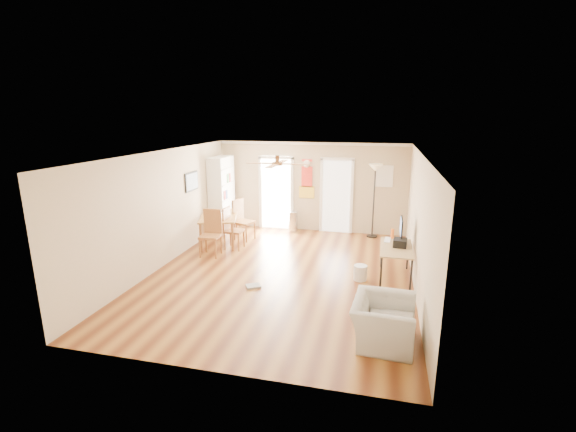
% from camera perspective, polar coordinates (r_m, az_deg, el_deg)
% --- Properties ---
extents(floor, '(7.00, 7.00, 0.00)m').
position_cam_1_polar(floor, '(8.74, -0.92, -8.28)').
color(floor, brown).
rests_on(floor, ground).
extents(ceiling, '(5.50, 7.00, 0.00)m').
position_cam_1_polar(ceiling, '(8.10, -1.00, 8.95)').
color(ceiling, silver).
rests_on(ceiling, floor).
extents(wall_back, '(5.50, 0.04, 2.60)m').
position_cam_1_polar(wall_back, '(11.67, 3.32, 4.15)').
color(wall_back, beige).
rests_on(wall_back, floor).
extents(wall_front, '(5.50, 0.04, 2.60)m').
position_cam_1_polar(wall_front, '(5.19, -10.74, -9.36)').
color(wall_front, beige).
rests_on(wall_front, floor).
extents(wall_left, '(0.04, 7.00, 2.60)m').
position_cam_1_polar(wall_left, '(9.38, -17.46, 0.97)').
color(wall_left, beige).
rests_on(wall_left, floor).
extents(wall_right, '(0.04, 7.00, 2.60)m').
position_cam_1_polar(wall_right, '(8.11, 18.21, -1.12)').
color(wall_right, beige).
rests_on(wall_right, floor).
extents(crown_molding, '(5.50, 7.00, 0.08)m').
position_cam_1_polar(crown_molding, '(8.11, -1.00, 8.66)').
color(crown_molding, white).
rests_on(crown_molding, wall_back).
extents(kitchen_doorway, '(0.90, 0.10, 2.10)m').
position_cam_1_polar(kitchen_doorway, '(11.93, -1.68, 3.17)').
color(kitchen_doorway, white).
rests_on(kitchen_doorway, wall_back).
extents(bathroom_doorway, '(0.80, 0.10, 2.10)m').
position_cam_1_polar(bathroom_doorway, '(11.60, 6.94, 2.75)').
color(bathroom_doorway, white).
rests_on(bathroom_doorway, wall_back).
extents(wall_decal, '(0.46, 0.03, 1.10)m').
position_cam_1_polar(wall_decal, '(11.63, 2.71, 5.37)').
color(wall_decal, red).
rests_on(wall_decal, wall_back).
extents(ac_grille, '(0.50, 0.04, 0.60)m').
position_cam_1_polar(ac_grille, '(11.40, 13.56, 5.57)').
color(ac_grille, white).
rests_on(ac_grille, wall_back).
extents(framed_poster, '(0.04, 0.66, 0.48)m').
position_cam_1_polar(framed_poster, '(10.49, -13.63, 4.83)').
color(framed_poster, black).
rests_on(framed_poster, wall_left).
extents(ceiling_fan, '(1.24, 1.24, 0.20)m').
position_cam_1_polar(ceiling_fan, '(7.83, -1.54, 7.50)').
color(ceiling_fan, '#593819').
rests_on(ceiling_fan, ceiling).
extents(bookshelf, '(0.66, 1.06, 2.19)m').
position_cam_1_polar(bookshelf, '(11.75, -9.48, 3.04)').
color(bookshelf, silver).
rests_on(bookshelf, floor).
extents(dining_table, '(1.32, 1.73, 0.76)m').
position_cam_1_polar(dining_table, '(10.83, -9.72, -1.84)').
color(dining_table, '#A77736').
rests_on(dining_table, floor).
extents(dining_chair_right_a, '(0.57, 0.57, 1.11)m').
position_cam_1_polar(dining_chair_right_a, '(10.97, -6.25, -0.57)').
color(dining_chair_right_a, '#A36A34').
rests_on(dining_chair_right_a, floor).
extents(dining_chair_right_b, '(0.45, 0.45, 1.06)m').
position_cam_1_polar(dining_chair_right_b, '(10.26, -7.72, -1.80)').
color(dining_chair_right_b, '#9A6431').
rests_on(dining_chair_right_b, floor).
extents(dining_chair_near, '(0.48, 0.48, 1.12)m').
position_cam_1_polar(dining_chair_near, '(9.83, -11.08, -2.50)').
color(dining_chair_near, '#A26634').
rests_on(dining_chair_near, floor).
extents(trash_can, '(0.35, 0.35, 0.60)m').
position_cam_1_polar(trash_can, '(11.74, 0.71, -0.78)').
color(trash_can, silver).
rests_on(trash_can, floor).
extents(torchiere_lamp, '(0.48, 0.48, 2.06)m').
position_cam_1_polar(torchiere_lamp, '(11.28, 12.18, 2.09)').
color(torchiere_lamp, black).
rests_on(torchiere_lamp, floor).
extents(computer_desk, '(0.65, 1.29, 0.69)m').
position_cam_1_polar(computer_desk, '(8.68, 15.10, -6.50)').
color(computer_desk, tan).
rests_on(computer_desk, floor).
extents(imac, '(0.17, 0.58, 0.54)m').
position_cam_1_polar(imac, '(8.84, 15.91, -1.98)').
color(imac, black).
rests_on(imac, computer_desk).
extents(keyboard, '(0.16, 0.40, 0.01)m').
position_cam_1_polar(keyboard, '(8.99, 14.06, -3.32)').
color(keyboard, silver).
rests_on(keyboard, computer_desk).
extents(printer, '(0.30, 0.34, 0.16)m').
position_cam_1_polar(printer, '(8.61, 15.76, -3.71)').
color(printer, black).
rests_on(printer, computer_desk).
extents(orange_bottle, '(0.09, 0.09, 0.21)m').
position_cam_1_polar(orange_bottle, '(9.12, 14.72, -2.46)').
color(orange_bottle, orange).
rests_on(orange_bottle, computer_desk).
extents(wastebasket_a, '(0.32, 0.32, 0.32)m').
position_cam_1_polar(wastebasket_a, '(8.52, 10.32, -7.99)').
color(wastebasket_a, silver).
rests_on(wastebasket_a, floor).
extents(floor_cloth, '(0.35, 0.33, 0.04)m').
position_cam_1_polar(floor_cloth, '(8.14, -5.00, -9.97)').
color(floor_cloth, gray).
rests_on(floor_cloth, floor).
extents(armchair, '(0.98, 1.10, 0.67)m').
position_cam_1_polar(armchair, '(6.37, 13.48, -14.48)').
color(armchair, '#ACADA7').
rests_on(armchair, floor).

